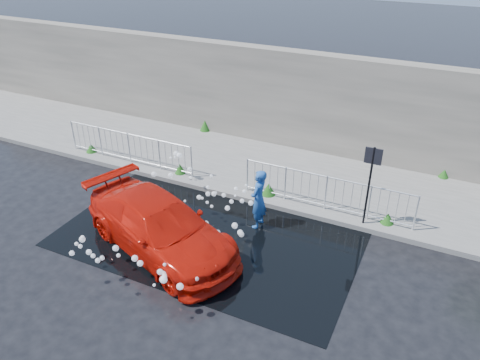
# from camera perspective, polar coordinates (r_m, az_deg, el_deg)

# --- Properties ---
(ground) EXTENTS (90.00, 90.00, 0.00)m
(ground) POSITION_cam_1_polar(r_m,az_deg,el_deg) (12.59, -7.69, -8.34)
(ground) COLOR black
(ground) RESTS_ON ground
(pavement) EXTENTS (30.00, 4.00, 0.15)m
(pavement) POSITION_cam_1_polar(r_m,az_deg,el_deg) (16.25, 1.72, 1.62)
(pavement) COLOR slate
(pavement) RESTS_ON ground
(curb) EXTENTS (30.00, 0.25, 0.16)m
(curb) POSITION_cam_1_polar(r_m,az_deg,el_deg) (14.67, -1.46, -1.66)
(curb) COLOR slate
(curb) RESTS_ON ground
(retaining_wall) EXTENTS (30.00, 0.60, 3.50)m
(retaining_wall) POSITION_cam_1_polar(r_m,az_deg,el_deg) (17.39, 4.81, 10.01)
(retaining_wall) COLOR #5E584F
(retaining_wall) RESTS_ON pavement
(puddle) EXTENTS (8.00, 5.00, 0.01)m
(puddle) POSITION_cam_1_polar(r_m,az_deg,el_deg) (13.05, -3.47, -6.52)
(puddle) COLOR black
(puddle) RESTS_ON ground
(sign_post) EXTENTS (0.45, 0.06, 2.50)m
(sign_post) POSITION_cam_1_polar(r_m,az_deg,el_deg) (12.83, 15.64, 0.72)
(sign_post) COLOR black
(sign_post) RESTS_ON ground
(railing_left) EXTENTS (5.05, 0.05, 1.10)m
(railing_left) POSITION_cam_1_polar(r_m,az_deg,el_deg) (16.60, -13.38, 3.97)
(railing_left) COLOR silver
(railing_left) RESTS_ON pavement
(railing_right) EXTENTS (5.05, 0.05, 1.10)m
(railing_right) POSITION_cam_1_polar(r_m,az_deg,el_deg) (13.72, 10.43, -1.40)
(railing_right) COLOR silver
(railing_right) RESTS_ON pavement
(weeds) EXTENTS (12.17, 3.93, 0.43)m
(weeds) POSITION_cam_1_polar(r_m,az_deg,el_deg) (15.92, 0.09, 2.04)
(weeds) COLOR #174C14
(weeds) RESTS_ON pavement
(water_spray) EXTENTS (3.69, 5.46, 1.07)m
(water_spray) POSITION_cam_1_polar(r_m,az_deg,el_deg) (12.68, -7.72, -4.34)
(water_spray) COLOR white
(water_spray) RESTS_ON ground
(red_car) EXTENTS (5.25, 3.54, 1.41)m
(red_car) POSITION_cam_1_polar(r_m,az_deg,el_deg) (12.25, -9.69, -5.61)
(red_car) COLOR red
(red_car) RESTS_ON ground
(person) EXTENTS (0.43, 0.64, 1.76)m
(person) POSITION_cam_1_polar(r_m,az_deg,el_deg) (12.87, 2.28, -2.36)
(person) COLOR #2053A4
(person) RESTS_ON ground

